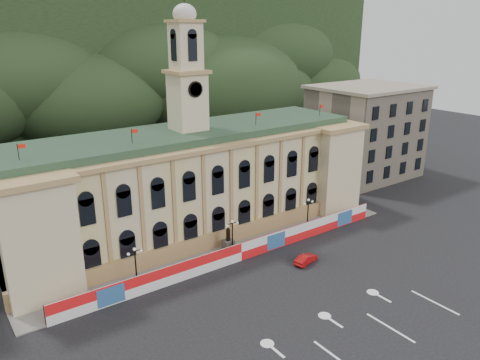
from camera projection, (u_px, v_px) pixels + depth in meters
ground at (321, 313)px, 51.06m from camera, size 260.00×260.00×0.00m
lane_markings at (357, 337)px, 47.21m from camera, size 26.00×10.00×0.02m
hill_ridge at (31, 63)px, 139.00m from camera, size 230.00×80.00×64.00m
city_hall at (192, 181)px, 69.90m from camera, size 56.20×17.60×37.10m
side_building_right at (365, 131)px, 95.82m from camera, size 21.00×17.00×18.60m
hoarding_fence at (241, 252)px, 62.31m from camera, size 50.00×0.44×2.50m
pavement at (229, 252)px, 64.72m from camera, size 56.00×5.50×0.16m
statue at (228, 244)px, 64.56m from camera, size 1.40×1.40×3.72m
lamp_left at (136, 263)px, 55.44m from camera, size 1.96×0.44×5.15m
lamp_center at (232, 234)px, 63.20m from camera, size 1.96×0.44×5.15m
lamp_right at (308, 211)px, 70.96m from camera, size 1.96×0.44×5.15m
red_sedan at (306, 259)px, 61.68m from camera, size 2.85×4.31×1.24m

